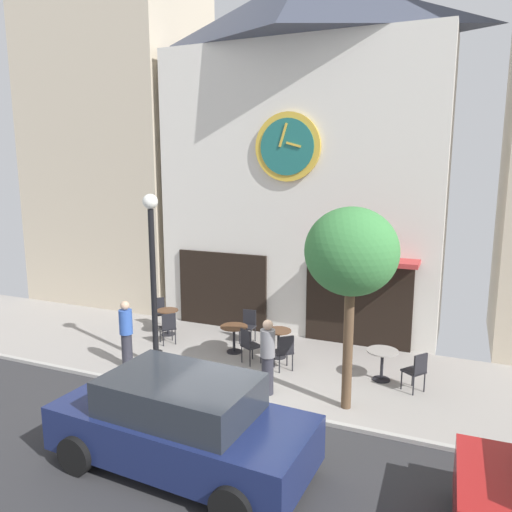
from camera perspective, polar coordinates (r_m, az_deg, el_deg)
The scene contains 18 objects.
ground_plane at distance 9.92m, azimuth -3.84°, elevation -19.28°, with size 29.08×10.84×0.13m.
clock_building at distance 14.89m, azimuth 5.17°, elevation 11.80°, with size 8.26×3.47×10.18m.
neighbor_building_left at distance 19.33m, azimuth -15.55°, elevation 15.69°, with size 5.75×4.21×13.55m.
street_lamp at distance 12.12m, azimuth -11.77°, elevation -2.83°, with size 0.36×0.36×4.23m.
street_tree at distance 9.72m, azimuth 10.94°, elevation 0.29°, with size 1.83×1.65×4.12m.
cafe_table_center at distance 14.71m, azimuth -10.15°, elevation -7.09°, with size 0.62×0.62×0.75m.
cafe_table_near_door at distance 13.18m, azimuth -2.56°, elevation -8.93°, with size 0.73×0.73×0.72m.
cafe_table_leftmost at distance 12.86m, azimuth 2.61°, elevation -9.52°, with size 0.65×0.65×0.73m.
cafe_table_center_left at distance 11.91m, azimuth 14.36°, elevation -11.43°, with size 0.72×0.72×0.72m.
cafe_chair_left_end at distance 12.44m, azimuth -0.86°, elevation -10.06°, with size 0.54×0.54×0.90m.
cafe_chair_near_lamp at distance 13.93m, azimuth -10.11°, elevation -7.95°, with size 0.57×0.57×0.90m.
cafe_chair_right_end at distance 12.06m, azimuth 3.34°, elevation -10.76°, with size 0.57×0.57×0.90m.
cafe_chair_curbside at distance 11.53m, azimuth 18.06°, elevation -12.31°, with size 0.56×0.56×0.90m.
cafe_chair_under_awning at distance 15.41m, azimuth -11.15°, elevation -6.18°, with size 0.56×0.56×0.90m.
cafe_chair_corner at distance 13.92m, azimuth -0.89°, elevation -7.80°, with size 0.42×0.42×0.90m.
pedestrian_blue at distance 12.55m, azimuth -14.75°, elevation -8.62°, with size 0.42×0.42×1.67m.
pedestrian_grey at distance 10.79m, azimuth 1.35°, elevation -11.46°, with size 0.39×0.39×1.67m.
parked_car_navy at distance 8.55m, azimuth -8.61°, elevation -18.54°, with size 4.39×2.20×1.55m.
Camera 1 is at (3.91, -8.52, 4.89)m, focal length 34.65 mm.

